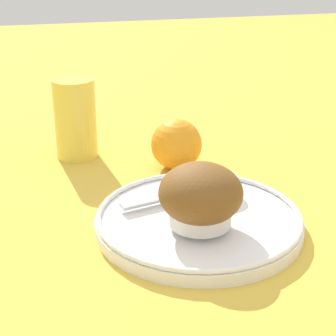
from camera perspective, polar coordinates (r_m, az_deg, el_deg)
ground_plane at (r=0.67m, az=4.27°, el=-5.20°), size 3.00×3.00×0.00m
plate at (r=0.64m, az=3.13°, el=-5.33°), size 0.24×0.24×0.02m
muffin at (r=0.60m, az=3.33°, el=-2.93°), size 0.09×0.09×0.07m
cream_ramekin at (r=0.69m, az=5.04°, el=-1.43°), size 0.05×0.05×0.02m
berry_pair at (r=0.67m, az=2.00°, el=-2.42°), size 0.03×0.02×0.02m
butter_knife at (r=0.68m, az=1.45°, el=-2.54°), size 0.16×0.05×0.00m
orange_fruit at (r=0.79m, az=1.06°, el=2.44°), size 0.07×0.07×0.07m
juice_glass at (r=0.84m, az=-9.40°, el=4.96°), size 0.06×0.06×0.12m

